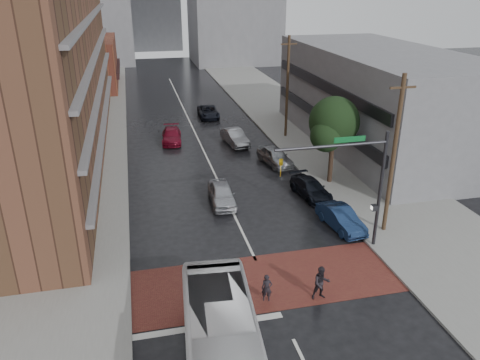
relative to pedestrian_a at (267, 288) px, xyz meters
name	(u,v)px	position (x,y,z in m)	size (l,w,h in m)	color
ground	(268,287)	(0.40, 1.06, -0.73)	(160.00, 160.00, 0.00)	black
crosswalk	(266,281)	(0.40, 1.56, -0.72)	(14.00, 5.00, 0.02)	brown
sidewalk_west	(78,148)	(-11.10, 26.06, -0.65)	(9.00, 90.00, 0.15)	gray
sidewalk_east	(307,132)	(11.90, 26.06, -0.65)	(9.00, 90.00, 0.15)	gray
storefront_west	(88,63)	(-11.60, 55.06, 2.77)	(8.00, 16.00, 7.00)	brown
building_east	(378,98)	(16.90, 21.06, 3.77)	(11.00, 26.00, 9.00)	gray
street_tree	(334,125)	(8.92, 13.09, 4.00)	(4.20, 4.10, 6.90)	#332319
signal_mast	(359,176)	(6.25, 3.56, 4.00)	(6.50, 0.30, 7.20)	#2D2D33
utility_pole_near	(394,155)	(9.20, 5.06, 4.41)	(1.60, 0.26, 10.00)	#473321
utility_pole_far	(287,87)	(9.20, 25.06, 4.41)	(1.60, 0.26, 10.00)	#473321
pedestrian_a	(267,288)	(0.00, 0.00, 0.00)	(0.53, 0.35, 1.46)	black
pedestrian_b	(321,283)	(2.69, -0.44, 0.18)	(0.88, 0.69, 1.81)	black
car_travel_a	(222,194)	(-0.06, 11.35, 0.01)	(1.73, 4.31, 1.47)	#B2B4BA
car_travel_b	(235,137)	(3.66, 23.92, 0.01)	(1.57, 4.49, 1.48)	#93969A
car_travel_c	(172,136)	(-2.25, 26.06, -0.07)	(1.84, 4.53, 1.32)	maroon
suv_travel	(208,112)	(2.76, 34.19, -0.07)	(2.19, 4.76, 1.32)	black
car_parked_near	(341,218)	(6.70, 6.08, -0.04)	(1.46, 4.19, 1.38)	navy
car_parked_mid	(311,188)	(6.55, 11.06, -0.09)	(1.79, 4.40, 1.28)	black
car_parked_far	(275,156)	(5.89, 17.91, 0.03)	(1.79, 4.45, 1.52)	#93969A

